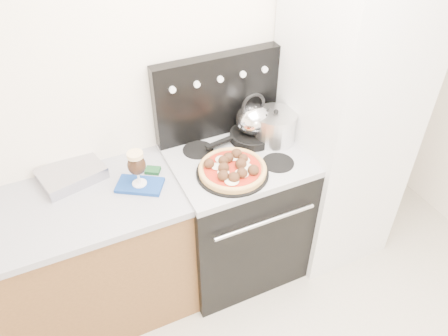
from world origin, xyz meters
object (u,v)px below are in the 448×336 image
stock_pot (275,128)px  beer_glass (137,168)px  skillet (252,136)px  pizza (233,168)px  base_cabinet (58,273)px  fridge (341,126)px  oven_mitt (140,185)px  tea_kettle (253,117)px  stove_body (236,216)px  pizza_pan (232,173)px

stock_pot → beer_glass: bearing=-176.8°
beer_glass → skillet: beer_glass is taller
pizza → base_cabinet: bearing=171.6°
skillet → fridge: bearing=-14.6°
oven_mitt → tea_kettle: tea_kettle is taller
stove_body → oven_mitt: bearing=179.4°
pizza → stock_pot: size_ratio=1.53×
pizza_pan → stock_pot: size_ratio=1.65×
beer_glass → skillet: 0.74m
base_cabinet → stove_body: 1.11m
stove_body → stock_pot: stock_pot is taller
tea_kettle → skillet: bearing=173.5°
skillet → stove_body: bearing=-142.9°
stove_body → tea_kettle: (0.15, 0.12, 0.64)m
pizza → stock_pot: 0.40m
fridge → skillet: size_ratio=7.16×
base_cabinet → pizza: bearing=-8.4°
stove_body → pizza: size_ratio=2.40×
stove_body → tea_kettle: tea_kettle is taller
tea_kettle → base_cabinet: bearing=177.7°
tea_kettle → pizza_pan: bearing=-141.9°
beer_glass → pizza: (0.48, -0.13, -0.07)m
fridge → pizza: size_ratio=5.17×
beer_glass → tea_kettle: bearing=8.7°
tea_kettle → stock_pot: (0.11, -0.06, -0.07)m
stove_body → oven_mitt: oven_mitt is taller
stove_body → stock_pot: bearing=11.2°
pizza → skillet: (0.25, 0.24, -0.02)m
base_cabinet → pizza_pan: bearing=-8.4°
base_cabinet → pizza: (1.01, -0.15, 0.53)m
pizza → skillet: size_ratio=1.38×
skillet → stock_pot: 0.15m
tea_kettle → beer_glass: bearing=-177.8°
stove_body → pizza: bearing=-126.1°
stock_pot → skillet: bearing=151.0°
fridge → pizza_pan: bearing=-172.8°
pizza → stove_body: bearing=53.9°
fridge → oven_mitt: fridge is taller
oven_mitt → stock_pot: size_ratio=1.00×
skillet → oven_mitt: bearing=-171.3°
fridge → oven_mitt: size_ratio=7.90×
stove_body → skillet: bearing=37.1°
skillet → tea_kettle: size_ratio=1.21×
oven_mitt → beer_glass: beer_glass is taller
beer_glass → pizza_pan: (0.48, -0.13, -0.10)m
oven_mitt → tea_kettle: (0.73, 0.11, 0.17)m
stove_body → pizza_pan: bearing=-126.1°
stove_body → beer_glass: size_ratio=4.22×
beer_glass → oven_mitt: bearing=0.0°
stove_body → fridge: fridge is taller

